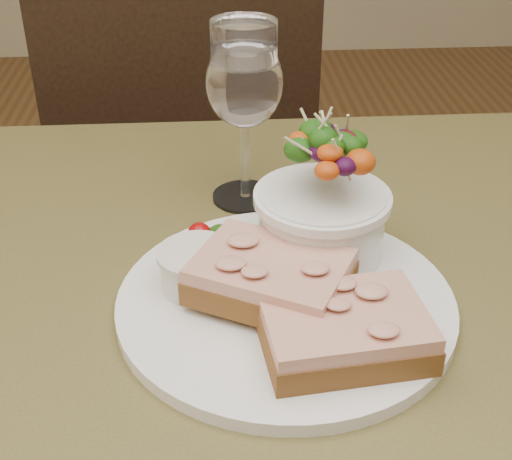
{
  "coord_description": "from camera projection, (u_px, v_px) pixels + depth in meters",
  "views": [
    {
      "loc": [
        -0.02,
        -0.47,
        1.12
      ],
      "look_at": [
        0.01,
        0.03,
        0.81
      ],
      "focal_mm": 50.0,
      "sensor_mm": 36.0,
      "label": 1
    }
  ],
  "objects": [
    {
      "name": "cafe_table",
      "position": [
        246.0,
        397.0,
        0.65
      ],
      "size": [
        0.8,
        0.8,
        0.75
      ],
      "color": "#4F4421",
      "rests_on": "ground"
    },
    {
      "name": "chair_far",
      "position": [
        182.0,
        269.0,
        1.44
      ],
      "size": [
        0.48,
        0.48,
        0.9
      ],
      "rotation": [
        0.0,
        0.0,
        3.31
      ],
      "color": "black",
      "rests_on": "ground"
    },
    {
      "name": "dinner_plate",
      "position": [
        286.0,
        303.0,
        0.6
      ],
      "size": [
        0.28,
        0.28,
        0.01
      ],
      "primitive_type": "cylinder",
      "color": "white",
      "rests_on": "cafe_table"
    },
    {
      "name": "sandwich_front",
      "position": [
        344.0,
        329.0,
        0.53
      ],
      "size": [
        0.13,
        0.1,
        0.03
      ],
      "rotation": [
        0.0,
        0.0,
        0.11
      ],
      "color": "#4F2915",
      "rests_on": "dinner_plate"
    },
    {
      "name": "sandwich_back",
      "position": [
        271.0,
        277.0,
        0.58
      ],
      "size": [
        0.15,
        0.14,
        0.03
      ],
      "rotation": [
        0.0,
        0.0,
        -0.49
      ],
      "color": "#4F2915",
      "rests_on": "dinner_plate"
    },
    {
      "name": "ramekin",
      "position": [
        197.0,
        267.0,
        0.6
      ],
      "size": [
        0.06,
        0.06,
        0.04
      ],
      "color": "silver",
      "rests_on": "dinner_plate"
    },
    {
      "name": "salad_bowl",
      "position": [
        323.0,
        195.0,
        0.62
      ],
      "size": [
        0.11,
        0.11,
        0.13
      ],
      "color": "white",
      "rests_on": "dinner_plate"
    },
    {
      "name": "garnish",
      "position": [
        210.0,
        233.0,
        0.66
      ],
      "size": [
        0.05,
        0.04,
        0.02
      ],
      "color": "#123509",
      "rests_on": "dinner_plate"
    },
    {
      "name": "wine_glass",
      "position": [
        244.0,
        88.0,
        0.69
      ],
      "size": [
        0.08,
        0.08,
        0.18
      ],
      "color": "white",
      "rests_on": "cafe_table"
    }
  ]
}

